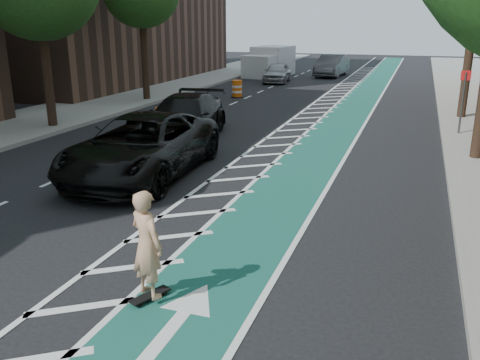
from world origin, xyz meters
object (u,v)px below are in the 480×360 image
at_px(skateboarder, 147,244).
at_px(suv_near, 142,146).
at_px(barrel_a, 98,163).
at_px(suv_far, 184,118).

height_order(skateboarder, suv_near, skateboarder).
relative_size(skateboarder, barrel_a, 1.80).
distance_m(suv_far, barrel_a, 5.22).
distance_m(suv_near, suv_far, 4.58).
height_order(suv_near, barrel_a, suv_near).
bearing_deg(suv_near, suv_far, 97.39).
height_order(skateboarder, barrel_a, skateboarder).
xyz_separation_m(skateboarder, suv_near, (-3.50, 5.98, -0.11)).
xyz_separation_m(skateboarder, suv_far, (-4.34, 10.48, -0.16)).
bearing_deg(suv_near, barrel_a, -148.82).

